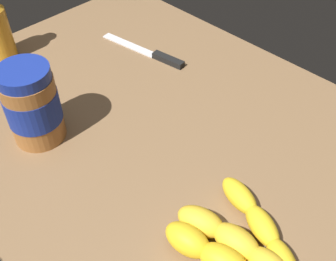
% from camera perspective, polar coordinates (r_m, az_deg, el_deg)
% --- Properties ---
extents(ground_plane, '(0.95, 0.62, 0.03)m').
position_cam_1_polar(ground_plane, '(0.68, 1.14, -1.78)').
color(ground_plane, brown).
extents(banana_bunch, '(0.19, 0.24, 0.04)m').
position_cam_1_polar(banana_bunch, '(0.53, 9.31, -17.14)').
color(banana_bunch, yellow).
rests_on(banana_bunch, ground_plane).
extents(peanut_butter_jar, '(0.08, 0.08, 0.13)m').
position_cam_1_polar(peanut_butter_jar, '(0.66, -18.35, 3.37)').
color(peanut_butter_jar, '#9E602D').
rests_on(peanut_butter_jar, ground_plane).
extents(butter_knife, '(0.20, 0.05, 0.01)m').
position_cam_1_polar(butter_knife, '(0.85, -2.62, 10.81)').
color(butter_knife, silver).
rests_on(butter_knife, ground_plane).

